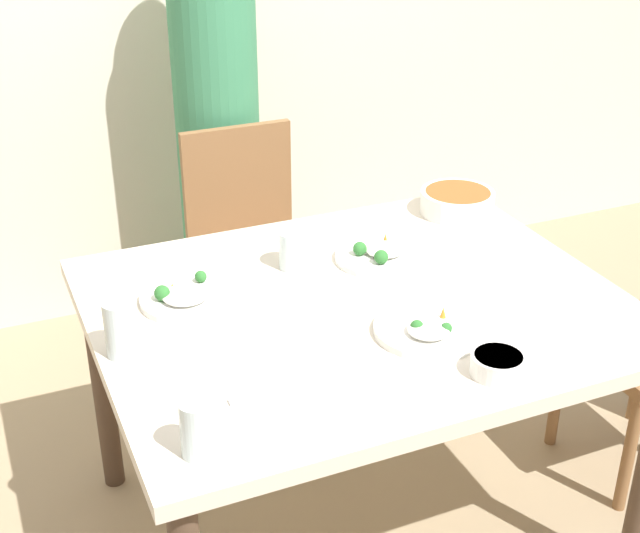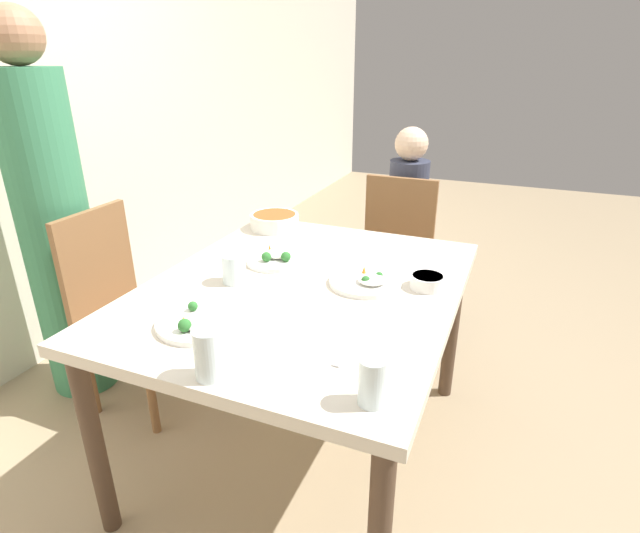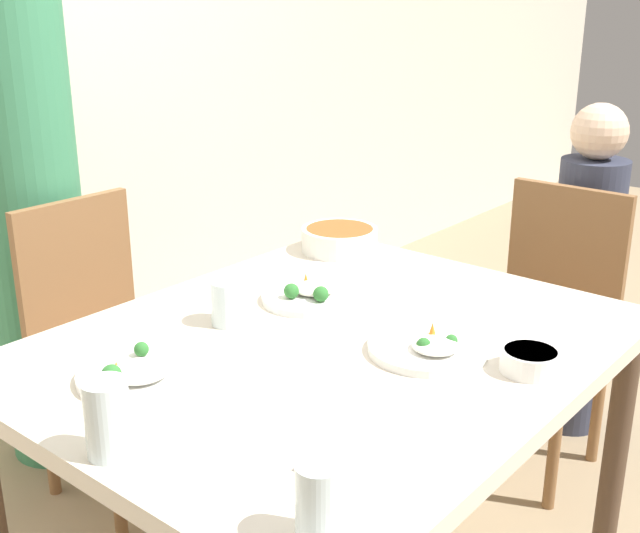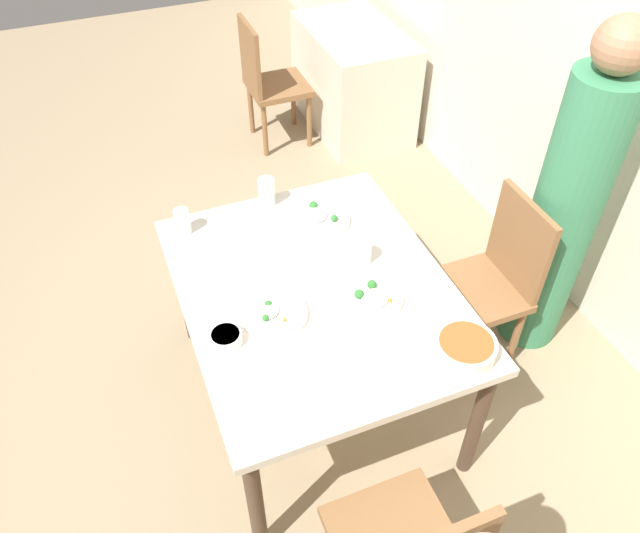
{
  "view_description": "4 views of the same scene",
  "coord_description": "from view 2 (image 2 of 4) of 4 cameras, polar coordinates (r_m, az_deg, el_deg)",
  "views": [
    {
      "loc": [
        -0.85,
        -1.72,
        1.82
      ],
      "look_at": [
        -0.08,
        0.06,
        0.82
      ],
      "focal_mm": 50.0,
      "sensor_mm": 36.0,
      "label": 1
    },
    {
      "loc": [
        -1.44,
        -0.66,
        1.48
      ],
      "look_at": [
        0.13,
        -0.01,
        0.76
      ],
      "focal_mm": 28.0,
      "sensor_mm": 36.0,
      "label": 2
    },
    {
      "loc": [
        -1.24,
        -1.01,
        1.46
      ],
      "look_at": [
        0.07,
        0.08,
        0.87
      ],
      "focal_mm": 45.0,
      "sensor_mm": 36.0,
      "label": 3
    },
    {
      "loc": [
        1.62,
        -0.62,
        2.52
      ],
      "look_at": [
        0.11,
        -0.02,
        0.95
      ],
      "focal_mm": 35.0,
      "sensor_mm": 36.0,
      "label": 4
    }
  ],
  "objects": [
    {
      "name": "bowl_curry",
      "position": [
        2.31,
        -5.21,
        5.22
      ],
      "size": [
        0.22,
        0.22,
        0.07
      ],
      "color": "white",
      "rests_on": "dining_table"
    },
    {
      "name": "glass_water_tall",
      "position": [
        1.17,
        6.02,
        -12.94
      ],
      "size": [
        0.07,
        0.07,
        0.12
      ],
      "color": "silver",
      "rests_on": "dining_table"
    },
    {
      "name": "plate_rice_child",
      "position": [
        1.75,
        5.32,
        -1.7
      ],
      "size": [
        0.25,
        0.25,
        0.05
      ],
      "color": "white",
      "rests_on": "dining_table"
    },
    {
      "name": "chair_adult_spot",
      "position": [
        2.33,
        -21.44,
        -4.09
      ],
      "size": [
        0.4,
        0.4,
        0.89
      ],
      "color": "brown",
      "rests_on": "ground_plane"
    },
    {
      "name": "person_adult",
      "position": [
        2.44,
        -27.94,
        3.78
      ],
      "size": [
        0.29,
        0.29,
        1.66
      ],
      "color": "#387F56",
      "rests_on": "ground_plane"
    },
    {
      "name": "person_child",
      "position": [
        2.92,
        9.72,
        3.93
      ],
      "size": [
        0.22,
        0.22,
        1.13
      ],
      "color": "#33384C",
      "rests_on": "ground_plane"
    },
    {
      "name": "fork_steel",
      "position": [
        1.38,
        3.22,
        -9.39
      ],
      "size": [
        0.18,
        0.03,
        0.01
      ],
      "color": "silver",
      "rests_on": "dining_table"
    },
    {
      "name": "glass_water_center",
      "position": [
        1.27,
        -12.58,
        -9.72
      ],
      "size": [
        0.08,
        0.08,
        0.13
      ],
      "color": "silver",
      "rests_on": "dining_table"
    },
    {
      "name": "ground_plane",
      "position": [
        2.17,
        -1.65,
        -20.0
      ],
      "size": [
        10.0,
        10.0,
        0.0
      ],
      "primitive_type": "plane",
      "color": "#998466"
    },
    {
      "name": "bowl_rice_small",
      "position": [
        1.75,
        12.17,
        -1.64
      ],
      "size": [
        0.12,
        0.12,
        0.05
      ],
      "color": "white",
      "rests_on": "dining_table"
    },
    {
      "name": "plate_rice_adult",
      "position": [
        1.53,
        -13.48,
        -6.1
      ],
      "size": [
        0.27,
        0.27,
        0.06
      ],
      "color": "white",
      "rests_on": "dining_table"
    },
    {
      "name": "dining_table",
      "position": [
        1.78,
        -1.89,
        -4.34
      ],
      "size": [
        1.29,
        1.04,
        0.74
      ],
      "color": "beige",
      "rests_on": "ground_plane"
    },
    {
      "name": "plate_noodles",
      "position": [
        1.94,
        -5.0,
        0.95
      ],
      "size": [
        0.23,
        0.23,
        0.06
      ],
      "color": "white",
      "rests_on": "dining_table"
    },
    {
      "name": "glass_water_short",
      "position": [
        1.77,
        -9.83,
        -0.24
      ],
      "size": [
        0.08,
        0.08,
        0.1
      ],
      "color": "silver",
      "rests_on": "dining_table"
    },
    {
      "name": "chair_child_spot",
      "position": [
        2.68,
        8.25,
        0.95
      ],
      "size": [
        0.4,
        0.4,
        0.89
      ],
      "rotation": [
        0.0,
        0.0,
        -1.57
      ],
      "color": "brown",
      "rests_on": "ground_plane"
    }
  ]
}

